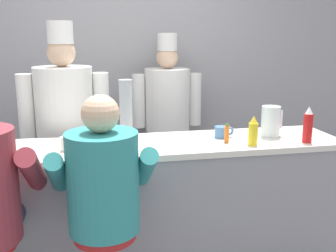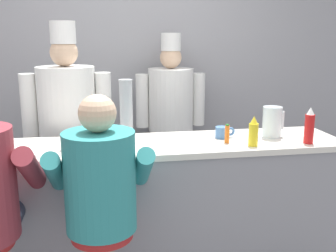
{
  "view_description": "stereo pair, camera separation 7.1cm",
  "coord_description": "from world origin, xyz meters",
  "px_view_note": "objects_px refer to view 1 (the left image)",
  "views": [
    {
      "loc": [
        -0.38,
        -2.23,
        1.69
      ],
      "look_at": [
        0.12,
        0.26,
        1.1
      ],
      "focal_mm": 42.0,
      "sensor_mm": 36.0,
      "label": 1
    },
    {
      "loc": [
        -0.31,
        -2.25,
        1.69
      ],
      "look_at": [
        0.12,
        0.26,
        1.1
      ],
      "focal_mm": 42.0,
      "sensor_mm": 36.0,
      "label": 2
    }
  ],
  "objects_px": {
    "coffee_mug_white": "(69,143)",
    "cook_in_whites_near": "(66,126)",
    "mustard_bottle_yellow": "(253,132)",
    "ketchup_bottle_red": "(308,126)",
    "hot_sauce_bottle_orange": "(227,134)",
    "cup_stack_steel": "(126,112)",
    "napkin_dispenser_chrome": "(96,136)",
    "cook_in_whites_far": "(167,115)",
    "water_pitcher_clear": "(271,121)",
    "breakfast_plate": "(19,155)",
    "coffee_mug_blue": "(222,132)",
    "diner_seated_teal": "(103,189)"
  },
  "relations": [
    {
      "from": "coffee_mug_white",
      "to": "cook_in_whites_near",
      "type": "bearing_deg",
      "value": 94.64
    },
    {
      "from": "mustard_bottle_yellow",
      "to": "cook_in_whites_near",
      "type": "distance_m",
      "value": 1.48
    },
    {
      "from": "ketchup_bottle_red",
      "to": "hot_sauce_bottle_orange",
      "type": "bearing_deg",
      "value": 169.26
    },
    {
      "from": "coffee_mug_white",
      "to": "cup_stack_steel",
      "type": "height_order",
      "value": "cup_stack_steel"
    },
    {
      "from": "hot_sauce_bottle_orange",
      "to": "napkin_dispenser_chrome",
      "type": "height_order",
      "value": "napkin_dispenser_chrome"
    },
    {
      "from": "ketchup_bottle_red",
      "to": "cook_in_whites_far",
      "type": "xyz_separation_m",
      "value": [
        -0.7,
        1.32,
        -0.16
      ]
    },
    {
      "from": "hot_sauce_bottle_orange",
      "to": "napkin_dispenser_chrome",
      "type": "distance_m",
      "value": 0.87
    },
    {
      "from": "water_pitcher_clear",
      "to": "cook_in_whites_far",
      "type": "relative_size",
      "value": 0.13
    },
    {
      "from": "ketchup_bottle_red",
      "to": "breakfast_plate",
      "type": "relative_size",
      "value": 1.1
    },
    {
      "from": "breakfast_plate",
      "to": "coffee_mug_blue",
      "type": "xyz_separation_m",
      "value": [
        1.33,
        0.21,
        0.03
      ]
    },
    {
      "from": "hot_sauce_bottle_orange",
      "to": "ketchup_bottle_red",
      "type": "bearing_deg",
      "value": -10.74
    },
    {
      "from": "cup_stack_steel",
      "to": "diner_seated_teal",
      "type": "bearing_deg",
      "value": -108.34
    },
    {
      "from": "ketchup_bottle_red",
      "to": "water_pitcher_clear",
      "type": "bearing_deg",
      "value": 130.75
    },
    {
      "from": "ketchup_bottle_red",
      "to": "breakfast_plate",
      "type": "height_order",
      "value": "ketchup_bottle_red"
    },
    {
      "from": "cook_in_whites_near",
      "to": "cook_in_whites_far",
      "type": "height_order",
      "value": "cook_in_whites_near"
    },
    {
      "from": "diner_seated_teal",
      "to": "coffee_mug_blue",
      "type": "bearing_deg",
      "value": 33.53
    },
    {
      "from": "water_pitcher_clear",
      "to": "diner_seated_teal",
      "type": "bearing_deg",
      "value": -156.18
    },
    {
      "from": "napkin_dispenser_chrome",
      "to": "diner_seated_teal",
      "type": "distance_m",
      "value": 0.53
    },
    {
      "from": "mustard_bottle_yellow",
      "to": "ketchup_bottle_red",
      "type": "bearing_deg",
      "value": -0.53
    },
    {
      "from": "breakfast_plate",
      "to": "cup_stack_steel",
      "type": "xyz_separation_m",
      "value": [
        0.66,
        0.2,
        0.2
      ]
    },
    {
      "from": "diner_seated_teal",
      "to": "cup_stack_steel",
      "type": "bearing_deg",
      "value": 71.66
    },
    {
      "from": "hot_sauce_bottle_orange",
      "to": "coffee_mug_white",
      "type": "bearing_deg",
      "value": 178.87
    },
    {
      "from": "coffee_mug_blue",
      "to": "cook_in_whites_near",
      "type": "xyz_separation_m",
      "value": [
        -1.11,
        0.58,
        -0.03
      ]
    },
    {
      "from": "ketchup_bottle_red",
      "to": "hot_sauce_bottle_orange",
      "type": "height_order",
      "value": "ketchup_bottle_red"
    },
    {
      "from": "mustard_bottle_yellow",
      "to": "napkin_dispenser_chrome",
      "type": "distance_m",
      "value": 1.03
    },
    {
      "from": "diner_seated_teal",
      "to": "cook_in_whites_near",
      "type": "relative_size",
      "value": 0.78
    },
    {
      "from": "coffee_mug_white",
      "to": "diner_seated_teal",
      "type": "distance_m",
      "value": 0.51
    },
    {
      "from": "napkin_dispenser_chrome",
      "to": "coffee_mug_white",
      "type": "bearing_deg",
      "value": -163.88
    },
    {
      "from": "coffee_mug_blue",
      "to": "diner_seated_teal",
      "type": "relative_size",
      "value": 0.1
    },
    {
      "from": "breakfast_plate",
      "to": "cook_in_whites_near",
      "type": "relative_size",
      "value": 0.13
    },
    {
      "from": "ketchup_bottle_red",
      "to": "breakfast_plate",
      "type": "xyz_separation_m",
      "value": [
        -1.86,
        0.02,
        -0.1
      ]
    },
    {
      "from": "breakfast_plate",
      "to": "diner_seated_teal",
      "type": "xyz_separation_m",
      "value": [
        0.48,
        -0.35,
        -0.11
      ]
    },
    {
      "from": "breakfast_plate",
      "to": "diner_seated_teal",
      "type": "bearing_deg",
      "value": -36.72
    },
    {
      "from": "mustard_bottle_yellow",
      "to": "diner_seated_teal",
      "type": "height_order",
      "value": "diner_seated_teal"
    },
    {
      "from": "ketchup_bottle_red",
      "to": "napkin_dispenser_chrome",
      "type": "bearing_deg",
      "value": 173.06
    },
    {
      "from": "ketchup_bottle_red",
      "to": "water_pitcher_clear",
      "type": "relative_size",
      "value": 1.13
    },
    {
      "from": "breakfast_plate",
      "to": "coffee_mug_blue",
      "type": "distance_m",
      "value": 1.35
    },
    {
      "from": "cook_in_whites_far",
      "to": "cup_stack_steel",
      "type": "bearing_deg",
      "value": -114.23
    },
    {
      "from": "coffee_mug_blue",
      "to": "cook_in_whites_far",
      "type": "distance_m",
      "value": 1.1
    },
    {
      "from": "mustard_bottle_yellow",
      "to": "coffee_mug_white",
      "type": "height_order",
      "value": "mustard_bottle_yellow"
    },
    {
      "from": "breakfast_plate",
      "to": "cup_stack_steel",
      "type": "height_order",
      "value": "cup_stack_steel"
    },
    {
      "from": "ketchup_bottle_red",
      "to": "coffee_mug_white",
      "type": "height_order",
      "value": "ketchup_bottle_red"
    },
    {
      "from": "coffee_mug_white",
      "to": "cook_in_whites_near",
      "type": "xyz_separation_m",
      "value": [
        -0.06,
        0.69,
        -0.04
      ]
    },
    {
      "from": "hot_sauce_bottle_orange",
      "to": "coffee_mug_blue",
      "type": "distance_m",
      "value": 0.14
    },
    {
      "from": "ketchup_bottle_red",
      "to": "coffee_mug_white",
      "type": "xyz_separation_m",
      "value": [
        -1.57,
        0.12,
        -0.07
      ]
    },
    {
      "from": "cup_stack_steel",
      "to": "cook_in_whites_near",
      "type": "height_order",
      "value": "cook_in_whites_near"
    },
    {
      "from": "ketchup_bottle_red",
      "to": "breakfast_plate",
      "type": "distance_m",
      "value": 1.86
    },
    {
      "from": "hot_sauce_bottle_orange",
      "to": "water_pitcher_clear",
      "type": "height_order",
      "value": "water_pitcher_clear"
    },
    {
      "from": "cook_in_whites_near",
      "to": "napkin_dispenser_chrome",
      "type": "bearing_deg",
      "value": -70.7
    },
    {
      "from": "coffee_mug_blue",
      "to": "breakfast_plate",
      "type": "bearing_deg",
      "value": -170.89
    }
  ]
}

